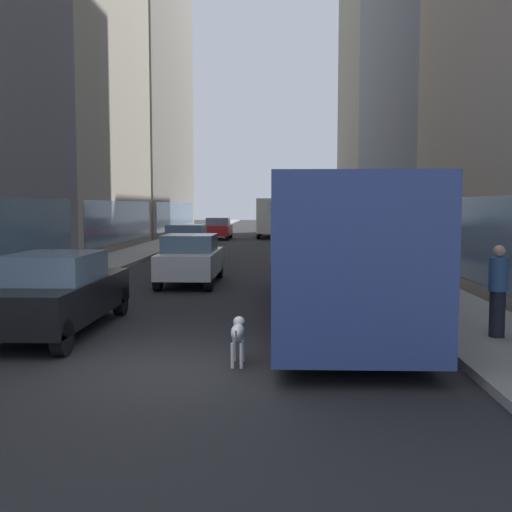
{
  "coord_description": "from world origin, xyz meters",
  "views": [
    {
      "loc": [
        1.61,
        -9.33,
        2.57
      ],
      "look_at": [
        1.12,
        4.6,
        1.4
      ],
      "focal_mm": 42.82,
      "sensor_mm": 36.0,
      "label": 1
    }
  ],
  "objects": [
    {
      "name": "car_grey_wagon",
      "position": [
        2.8,
        22.25,
        0.82
      ],
      "size": [
        1.72,
        4.37,
        1.62
      ],
      "color": "slate",
      "rests_on": "ground"
    },
    {
      "name": "pedestrian_in_coat",
      "position": [
        5.65,
        1.87,
        1.01
      ],
      "size": [
        0.34,
        0.34,
        1.69
      ],
      "color": "#1E1E2D",
      "rests_on": "sidewalk_right"
    },
    {
      "name": "ground_plane",
      "position": [
        0.0,
        35.0,
        0.0
      ],
      "size": [
        120.0,
        120.0,
        0.0
      ],
      "primitive_type": "plane",
      "color": "#232326"
    },
    {
      "name": "building_right_far",
      "position": [
        11.9,
        47.07,
        12.72
      ],
      "size": [
        8.09,
        17.11,
        25.46
      ],
      "color": "gray",
      "rests_on": "ground"
    },
    {
      "name": "sidewalk_right",
      "position": [
        5.7,
        35.0,
        0.07
      ],
      "size": [
        2.4,
        110.0,
        0.15
      ],
      "primitive_type": "cube",
      "color": "gray",
      "rests_on": "ground"
    },
    {
      "name": "building_left_mid",
      "position": [
        -11.9,
        26.02,
        9.71
      ],
      "size": [
        8.98,
        16.08,
        19.44
      ],
      "color": "#B2A893",
      "rests_on": "ground"
    },
    {
      "name": "car_red_coupe",
      "position": [
        -2.8,
        36.1,
        0.82
      ],
      "size": [
        1.81,
        4.18,
        1.62
      ],
      "color": "red",
      "rests_on": "ground"
    },
    {
      "name": "box_truck",
      "position": [
        1.2,
        39.05,
        1.67
      ],
      "size": [
        2.3,
        7.5,
        3.05
      ],
      "color": "#19519E",
      "rests_on": "ground"
    },
    {
      "name": "transit_bus",
      "position": [
        2.8,
        4.69,
        1.78
      ],
      "size": [
        2.78,
        11.53,
        3.05
      ],
      "color": "#33478C",
      "rests_on": "ground"
    },
    {
      "name": "car_black_suv",
      "position": [
        -2.8,
        2.64,
        0.82
      ],
      "size": [
        1.72,
        4.73,
        1.62
      ],
      "color": "black",
      "rests_on": "ground"
    },
    {
      "name": "sidewalk_left",
      "position": [
        -5.7,
        35.0,
        0.07
      ],
      "size": [
        2.4,
        110.0,
        0.15
      ],
      "primitive_type": "cube",
      "color": "gray",
      "rests_on": "ground"
    },
    {
      "name": "building_left_far",
      "position": [
        -11.9,
        45.62,
        19.16
      ],
      "size": [
        9.0,
        21.75,
        38.35
      ],
      "color": "gray",
      "rests_on": "ground"
    },
    {
      "name": "dalmatian_dog",
      "position": [
        0.98,
        0.37,
        0.51
      ],
      "size": [
        0.22,
        0.96,
        0.72
      ],
      "color": "white",
      "rests_on": "ground"
    },
    {
      "name": "pedestrian_with_handbag",
      "position": [
        5.71,
        8.71,
        1.01
      ],
      "size": [
        0.45,
        0.34,
        1.69
      ],
      "color": "#1E1E2D",
      "rests_on": "sidewalk_right"
    },
    {
      "name": "car_white_van",
      "position": [
        -1.2,
        10.28,
        0.82
      ],
      "size": [
        1.74,
        4.23,
        1.62
      ],
      "color": "silver",
      "rests_on": "ground"
    },
    {
      "name": "car_blue_hatchback",
      "position": [
        -2.8,
        20.16,
        0.82
      ],
      "size": [
        1.9,
        4.14,
        1.62
      ],
      "color": "#4C6BB7",
      "rests_on": "ground"
    }
  ]
}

